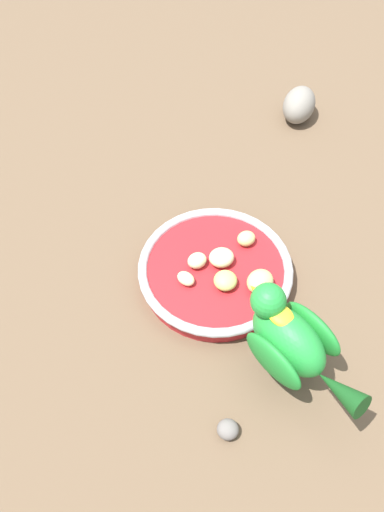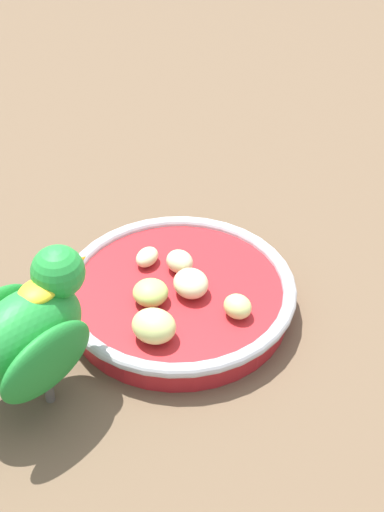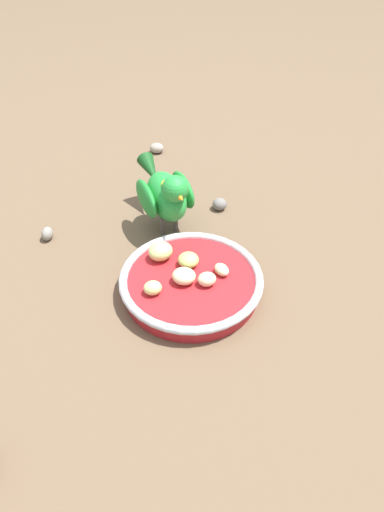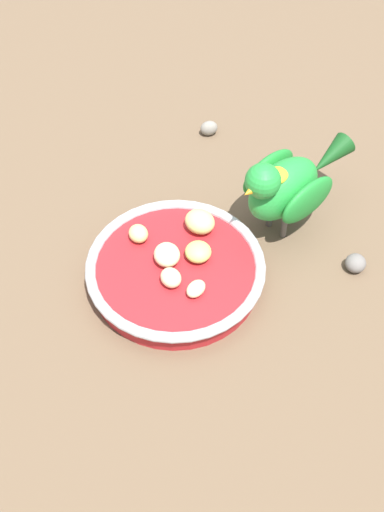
# 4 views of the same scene
# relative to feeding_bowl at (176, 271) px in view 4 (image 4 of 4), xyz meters

# --- Properties ---
(ground_plane) EXTENTS (4.00, 4.00, 0.00)m
(ground_plane) POSITION_rel_feeding_bowl_xyz_m (-0.01, -0.02, -0.02)
(ground_plane) COLOR brown
(feeding_bowl) EXTENTS (0.21, 0.21, 0.03)m
(feeding_bowl) POSITION_rel_feeding_bowl_xyz_m (0.00, 0.00, 0.00)
(feeding_bowl) COLOR #AD1E23
(feeding_bowl) RESTS_ON ground_plane
(apple_piece_0) EXTENTS (0.04, 0.04, 0.02)m
(apple_piece_0) POSITION_rel_feeding_bowl_xyz_m (-0.01, -0.00, 0.02)
(apple_piece_0) COLOR beige
(apple_piece_0) RESTS_ON feeding_bowl
(apple_piece_1) EXTENTS (0.03, 0.02, 0.02)m
(apple_piece_1) POSITION_rel_feeding_bowl_xyz_m (-0.06, -0.01, 0.02)
(apple_piece_1) COLOR #C6D17A
(apple_piece_1) RESTS_ON feeding_bowl
(apple_piece_2) EXTENTS (0.04, 0.04, 0.02)m
(apple_piece_2) POSITION_rel_feeding_bowl_xyz_m (0.00, 0.03, 0.02)
(apple_piece_2) COLOR #B2CC66
(apple_piece_2) RESTS_ON feeding_bowl
(apple_piece_3) EXTENTS (0.03, 0.03, 0.02)m
(apple_piece_3) POSITION_rel_feeding_bowl_xyz_m (0.04, -0.00, 0.02)
(apple_piece_3) COLOR beige
(apple_piece_3) RESTS_ON feeding_bowl
(apple_piece_4) EXTENTS (0.05, 0.04, 0.03)m
(apple_piece_4) POSITION_rel_feeding_bowl_xyz_m (-0.03, 0.05, 0.02)
(apple_piece_4) COLOR #C6D17A
(apple_piece_4) RESTS_ON feeding_bowl
(apple_piece_5) EXTENTS (0.03, 0.02, 0.02)m
(apple_piece_5) POSITION_rel_feeding_bowl_xyz_m (0.02, -0.02, 0.02)
(apple_piece_5) COLOR beige
(apple_piece_5) RESTS_ON feeding_bowl
(parrot) EXTENTS (0.09, 0.18, 0.12)m
(parrot) POSITION_rel_feeding_bowl_xyz_m (-0.00, 0.15, 0.05)
(parrot) COLOR #59544C
(parrot) RESTS_ON ground_plane
(pebble_0) EXTENTS (0.03, 0.03, 0.02)m
(pebble_0) POSITION_rel_feeding_bowl_xyz_m (0.10, 0.19, -0.01)
(pebble_0) COLOR slate
(pebble_0) RESTS_ON ground_plane
(pebble_2) EXTENTS (0.02, 0.03, 0.02)m
(pebble_2) POSITION_rel_feeding_bowl_xyz_m (-0.20, 0.18, -0.01)
(pebble_2) COLOR gray
(pebble_2) RESTS_ON ground_plane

